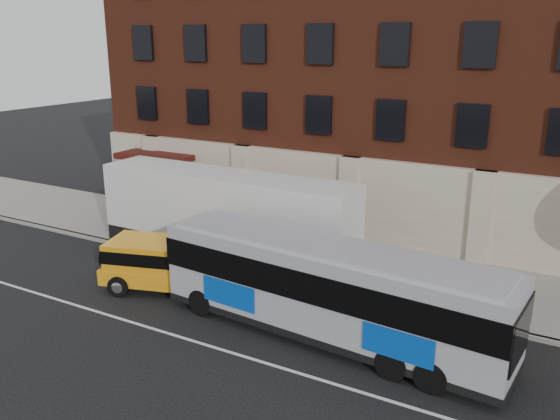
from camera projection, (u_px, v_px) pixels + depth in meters
The scene contains 9 objects.
ground at pixel (201, 354), 18.07m from camera, with size 120.00×120.00×0.00m, color black.
sidewalk at pixel (324, 259), 25.58m from camera, with size 60.00×6.00×0.15m, color gray.
kerb at pixel (292, 283), 23.07m from camera, with size 60.00×0.25×0.15m, color gray.
lane_line at pixel (210, 346), 18.48m from camera, with size 60.00×0.12×0.01m, color silver.
building at pixel (391, 75), 30.06m from camera, with size 30.00×12.10×15.00m.
sign_pole at pixel (131, 218), 26.76m from camera, with size 0.30×0.20×2.50m.
city_bus at pixel (329, 287), 18.55m from camera, with size 11.91×3.48×3.22m.
yellow_suv at pixel (161, 262), 22.39m from camera, with size 5.29×3.31×1.97m.
shipping_container at pixel (226, 218), 25.05m from camera, with size 11.77×2.56×3.92m.
Camera 1 is at (9.96, -12.80, 9.46)m, focal length 37.26 mm.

